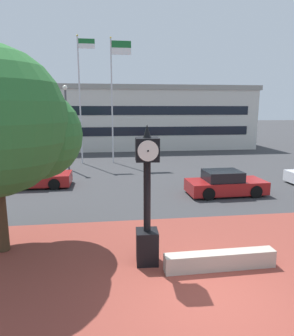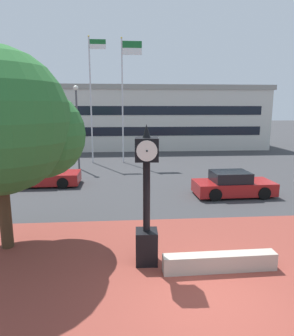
{
  "view_description": "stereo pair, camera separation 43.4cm",
  "coord_description": "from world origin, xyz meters",
  "px_view_note": "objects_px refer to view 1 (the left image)",
  "views": [
    {
      "loc": [
        -2.36,
        -6.47,
        4.49
      ],
      "look_at": [
        -1.23,
        2.07,
        2.79
      ],
      "focal_mm": 32.75,
      "sensor_mm": 36.0,
      "label": 1
    },
    {
      "loc": [
        -1.93,
        -6.52,
        4.49
      ],
      "look_at": [
        -1.23,
        2.07,
        2.79
      ],
      "focal_mm": 32.75,
      "sensor_mm": 36.0,
      "label": 2
    }
  ],
  "objects_px": {
    "car_street_mid": "(31,177)",
    "flagpole_secondary": "(114,91)",
    "civic_building": "(140,117)",
    "street_lamp_post": "(67,118)",
    "flagpole_primary": "(81,94)",
    "car_street_near": "(225,184)",
    "plaza_tree": "(2,125)",
    "street_clock": "(147,205)"
  },
  "relations": [
    {
      "from": "plaza_tree",
      "to": "civic_building",
      "type": "bearing_deg",
      "value": 75.26
    },
    {
      "from": "car_street_near",
      "to": "street_lamp_post",
      "type": "distance_m",
      "value": 12.31
    },
    {
      "from": "flagpole_primary",
      "to": "flagpole_secondary",
      "type": "height_order",
      "value": "flagpole_primary"
    },
    {
      "from": "car_street_near",
      "to": "flagpole_primary",
      "type": "height_order",
      "value": "flagpole_primary"
    },
    {
      "from": "plaza_tree",
      "to": "civic_building",
      "type": "xyz_separation_m",
      "value": [
        7.13,
        27.1,
        -0.56
      ]
    },
    {
      "from": "car_street_mid",
      "to": "flagpole_primary",
      "type": "relative_size",
      "value": 0.44
    },
    {
      "from": "street_clock",
      "to": "flagpole_secondary",
      "type": "bearing_deg",
      "value": 94.47
    },
    {
      "from": "car_street_near",
      "to": "street_lamp_post",
      "type": "xyz_separation_m",
      "value": [
        -8.91,
        7.88,
        3.17
      ]
    },
    {
      "from": "street_clock",
      "to": "flagpole_primary",
      "type": "xyz_separation_m",
      "value": [
        -3.03,
        17.02,
        3.8
      ]
    },
    {
      "from": "flagpole_primary",
      "to": "street_lamp_post",
      "type": "relative_size",
      "value": 1.65
    },
    {
      "from": "plaza_tree",
      "to": "car_street_mid",
      "type": "relative_size",
      "value": 1.46
    },
    {
      "from": "flagpole_secondary",
      "to": "civic_building",
      "type": "height_order",
      "value": "flagpole_secondary"
    },
    {
      "from": "street_clock",
      "to": "flagpole_secondary",
      "type": "relative_size",
      "value": 0.41
    },
    {
      "from": "street_lamp_post",
      "to": "street_clock",
      "type": "bearing_deg",
      "value": -74.95
    },
    {
      "from": "car_street_mid",
      "to": "street_lamp_post",
      "type": "distance_m",
      "value": 6.03
    },
    {
      "from": "flagpole_secondary",
      "to": "street_lamp_post",
      "type": "xyz_separation_m",
      "value": [
        -3.49,
        -2.49,
        -2.09
      ]
    },
    {
      "from": "car_street_mid",
      "to": "civic_building",
      "type": "distance_m",
      "value": 20.96
    },
    {
      "from": "plaza_tree",
      "to": "street_lamp_post",
      "type": "relative_size",
      "value": 1.05
    },
    {
      "from": "car_street_near",
      "to": "flagpole_secondary",
      "type": "height_order",
      "value": "flagpole_secondary"
    },
    {
      "from": "flagpole_primary",
      "to": "street_lamp_post",
      "type": "bearing_deg",
      "value": -109.41
    },
    {
      "from": "street_clock",
      "to": "street_lamp_post",
      "type": "relative_size",
      "value": 0.67
    },
    {
      "from": "street_clock",
      "to": "flagpole_secondary",
      "type": "xyz_separation_m",
      "value": [
        -0.42,
        17.02,
        4.07
      ]
    },
    {
      "from": "car_street_mid",
      "to": "flagpole_secondary",
      "type": "relative_size",
      "value": 0.44
    },
    {
      "from": "car_street_mid",
      "to": "street_lamp_post",
      "type": "relative_size",
      "value": 0.72
    },
    {
      "from": "civic_building",
      "to": "street_lamp_post",
      "type": "xyz_separation_m",
      "value": [
        -6.82,
        -14.12,
        0.33
      ]
    },
    {
      "from": "plaza_tree",
      "to": "car_street_near",
      "type": "relative_size",
      "value": 1.55
    },
    {
      "from": "car_street_near",
      "to": "flagpole_secondary",
      "type": "relative_size",
      "value": 0.41
    },
    {
      "from": "car_street_mid",
      "to": "flagpole_secondary",
      "type": "height_order",
      "value": "flagpole_secondary"
    },
    {
      "from": "flagpole_primary",
      "to": "civic_building",
      "type": "distance_m",
      "value": 13.24
    },
    {
      "from": "car_street_near",
      "to": "plaza_tree",
      "type": "bearing_deg",
      "value": -62.66
    },
    {
      "from": "street_clock",
      "to": "civic_building",
      "type": "xyz_separation_m",
      "value": [
        2.92,
        28.65,
        1.65
      ]
    },
    {
      "from": "plaza_tree",
      "to": "flagpole_primary",
      "type": "distance_m",
      "value": 15.6
    },
    {
      "from": "car_street_mid",
      "to": "flagpole_secondary",
      "type": "bearing_deg",
      "value": 145.43
    },
    {
      "from": "flagpole_primary",
      "to": "street_clock",
      "type": "bearing_deg",
      "value": -79.91
    },
    {
      "from": "flagpole_primary",
      "to": "street_lamp_post",
      "type": "distance_m",
      "value": 3.21
    },
    {
      "from": "car_street_near",
      "to": "flagpole_secondary",
      "type": "distance_m",
      "value": 12.83
    },
    {
      "from": "street_lamp_post",
      "to": "flagpole_primary",
      "type": "bearing_deg",
      "value": 70.59
    },
    {
      "from": "street_clock",
      "to": "street_lamp_post",
      "type": "bearing_deg",
      "value": 108.1
    },
    {
      "from": "flagpole_secondary",
      "to": "street_lamp_post",
      "type": "distance_m",
      "value": 4.77
    },
    {
      "from": "flagpole_primary",
      "to": "plaza_tree",
      "type": "bearing_deg",
      "value": -94.37
    },
    {
      "from": "car_street_mid",
      "to": "street_lamp_post",
      "type": "xyz_separation_m",
      "value": [
        1.54,
        4.89,
        3.17
      ]
    },
    {
      "from": "plaza_tree",
      "to": "car_street_mid",
      "type": "height_order",
      "value": "plaza_tree"
    }
  ]
}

